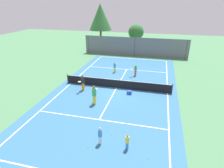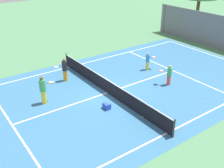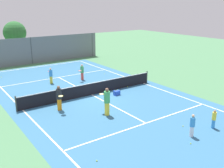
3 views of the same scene
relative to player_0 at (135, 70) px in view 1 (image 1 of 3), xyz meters
The scene contains 25 objects.
ground_plane 4.59m from the player_0, 109.35° to the right, with size 80.00×80.00×0.00m, color #4C8456.
court_surface 4.59m from the player_0, 109.35° to the right, with size 13.00×25.00×0.01m.
tennis_net 4.53m from the player_0, 109.35° to the right, with size 11.90×0.10×1.10m.
perimeter_fence 9.88m from the player_0, 98.75° to the left, with size 18.00×0.12×3.20m.
tree_0 14.78m from the player_0, 97.75° to the left, with size 2.94×2.94×4.86m.
tree_1 17.72m from the player_0, 122.28° to the left, with size 4.42×4.42×8.50m.
player_0 is the anchor object (origin of this frame).
player_1 7.50m from the player_0, 130.82° to the right, with size 0.50×0.95×1.73m.
player_2 2.95m from the player_0, 167.62° to the left, with size 0.47×0.89×1.45m.
player_3 13.46m from the player_0, 84.52° to the right, with size 0.24×0.24×1.14m.
player_4 8.68m from the player_0, 108.28° to the right, with size 0.40×0.97×1.85m.
player_5 13.34m from the player_0, 92.46° to the right, with size 0.28×0.28×1.30m.
ball_crate 5.48m from the player_0, 88.76° to the right, with size 0.48×0.33×0.43m.
tennis_ball_0 4.86m from the player_0, 63.83° to the right, with size 0.07×0.07×0.07m, color #CCE533.
tennis_ball_1 12.29m from the player_0, 90.04° to the right, with size 0.07×0.07×0.07m, color #CCE533.
tennis_ball_2 13.93m from the player_0, 95.27° to the right, with size 0.07×0.07×0.07m, color #CCE533.
tennis_ball_3 14.17m from the player_0, 78.83° to the right, with size 0.07×0.07×0.07m, color #CCE533.
tennis_ball_4 2.26m from the player_0, 69.86° to the right, with size 0.07×0.07×0.07m, color #CCE533.
tennis_ball_5 3.05m from the player_0, 10.59° to the left, with size 0.07×0.07×0.07m, color #CCE533.
tennis_ball_6 5.73m from the player_0, 48.80° to the left, with size 0.07×0.07×0.07m, color #CCE533.
tennis_ball_7 7.51m from the player_0, 158.20° to the left, with size 0.07×0.07×0.07m, color #CCE533.
tennis_ball_8 10.80m from the player_0, 86.29° to the right, with size 0.07×0.07×0.07m, color #CCE533.
tennis_ball_9 3.58m from the player_0, 76.15° to the right, with size 0.07×0.07×0.07m, color #CCE533.
tennis_ball_10 13.82m from the player_0, 116.22° to the right, with size 0.07×0.07×0.07m, color #CCE533.
tennis_ball_11 8.22m from the player_0, 138.69° to the left, with size 0.07×0.07×0.07m, color #CCE533.
Camera 1 is at (4.21, -18.82, 8.92)m, focal length 30.56 mm.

